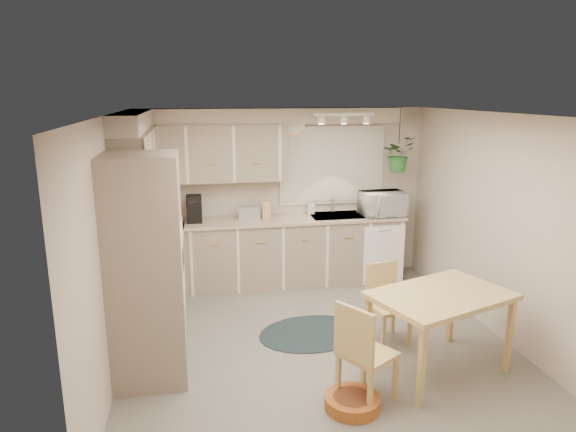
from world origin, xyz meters
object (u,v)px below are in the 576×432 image
object	(u,v)px
braided_rug	(312,333)
microwave	(383,201)
chair_left	(368,351)
dining_table	(438,332)
pet_bed	(352,402)
chair_back	(389,305)

from	to	relation	value
braided_rug	microwave	xyz separation A→B (m)	(1.34, 1.49, 1.14)
chair_left	braided_rug	bearing A→B (deg)	155.79
dining_table	pet_bed	size ratio (longest dim) A/B	2.65
chair_left	pet_bed	xyz separation A→B (m)	(-0.16, -0.11, -0.40)
dining_table	microwave	size ratio (longest dim) A/B	2.09
braided_rug	pet_bed	xyz separation A→B (m)	(0.03, -1.41, 0.05)
chair_back	microwave	xyz separation A→B (m)	(0.58, 1.81, 0.72)
pet_bed	chair_back	bearing A→B (deg)	55.83
pet_bed	dining_table	bearing A→B (deg)	24.73
chair_back	braided_rug	bearing A→B (deg)	-34.06
dining_table	braided_rug	distance (m)	1.44
braided_rug	pet_bed	world-z (taller)	pet_bed
chair_left	chair_back	bearing A→B (deg)	116.98
chair_left	braided_rug	xyz separation A→B (m)	(-0.19, 1.29, -0.45)
dining_table	pet_bed	distance (m)	1.13
chair_back	pet_bed	distance (m)	1.36
microwave	pet_bed	bearing A→B (deg)	-117.53
chair_left	microwave	bearing A→B (deg)	125.11
braided_rug	microwave	size ratio (longest dim) A/B	1.99
dining_table	chair_left	world-z (taller)	chair_left
chair_back	microwave	size ratio (longest dim) A/B	1.40
dining_table	chair_back	xyz separation A→B (m)	(-0.25, 0.63, 0.03)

